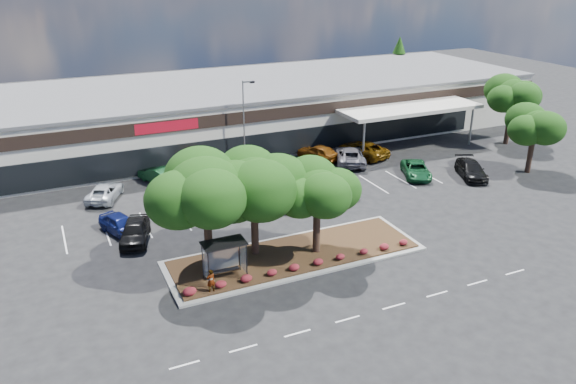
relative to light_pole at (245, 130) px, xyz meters
name	(u,v)px	position (x,y,z in m)	size (l,w,h in m)	color
ground	(349,277)	(-1.40, -22.78, -3.83)	(160.00, 160.00, 0.00)	black
retail_store	(200,113)	(-1.34, 11.12, -0.67)	(80.40, 25.20, 6.25)	beige
landscape_island	(295,255)	(-3.40, -18.78, -3.70)	(18.00, 6.00, 0.26)	gray
lane_markings	(282,217)	(-1.54, -12.36, -3.82)	(33.12, 20.06, 0.01)	silver
shrub_row	(308,264)	(-3.40, -20.88, -3.32)	(17.00, 0.80, 0.50)	maroon
bus_shelter	(223,249)	(-8.90, -19.84, -1.52)	(2.75, 1.55, 2.59)	black
island_tree_west	(207,214)	(-9.40, -18.28, 0.38)	(7.20, 7.20, 7.89)	#16350D
island_tree_mid	(254,205)	(-5.90, -17.58, 0.09)	(6.60, 6.60, 7.32)	#16350D
island_tree_east	(317,209)	(-1.90, -19.08, -0.32)	(5.80, 5.80, 6.50)	#16350D
tree_east_near	(533,140)	(24.60, -12.78, -0.57)	(5.60, 5.60, 6.51)	#16350D
tree_east_far	(511,111)	(29.60, -4.78, -0.02)	(6.40, 6.40, 7.62)	#16350D
conifer_north_east	(398,66)	(32.60, 21.22, 0.67)	(3.96, 3.96, 9.00)	#16350D
person_waiting	(211,281)	(-10.18, -21.08, -2.81)	(0.56, 0.36, 1.52)	#594C47
light_pole	(245,130)	(0.00, 0.00, 0.00)	(1.38, 0.87, 8.71)	gray
car_0	(135,231)	(-13.10, -11.73, -3.03)	(1.90, 4.71, 1.61)	black
car_1	(121,225)	(-13.84, -10.08, -3.07)	(1.78, 4.42, 1.51)	#0D1753
car_2	(176,207)	(-9.18, -8.32, -3.16)	(2.20, 4.77, 1.33)	#505057
car_3	(218,203)	(-5.91, -9.27, -3.05)	(1.66, 4.75, 1.57)	silver
car_4	(291,197)	(0.11, -10.55, -3.09)	(1.74, 4.32, 1.47)	navy
car_5	(346,183)	(5.84, -9.83, -3.03)	(1.89, 4.69, 1.60)	navy
car_6	(338,183)	(5.30, -9.25, -3.15)	(2.26, 4.89, 1.36)	#1E4E1B
car_7	(416,170)	(13.88, -9.25, -3.13)	(2.30, 4.99, 1.39)	#165029
car_8	(471,170)	(18.57, -11.54, -3.07)	(2.12, 5.20, 1.51)	black
car_9	(105,192)	(-14.04, -2.65, -3.15)	(2.26, 4.91, 1.36)	silver
car_10	(159,175)	(-8.92, -0.63, -3.07)	(1.61, 4.62, 1.52)	#154821
car_11	(184,188)	(-7.59, -4.81, -3.08)	(1.57, 4.51, 1.49)	#B4BBC1
car_12	(204,172)	(-4.85, -1.66, -3.03)	(1.69, 4.84, 1.59)	#834B08
car_13	(284,161)	(3.28, -2.06, -3.01)	(1.94, 4.83, 1.65)	black
car_14	(350,155)	(10.03, -3.26, -2.98)	(2.82, 6.11, 1.70)	#5B5960
car_15	(318,152)	(7.63, -0.99, -3.01)	(1.92, 4.78, 1.63)	brown
car_16	(363,149)	(12.39, -2.00, -3.01)	(2.72, 5.91, 1.64)	#643F08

